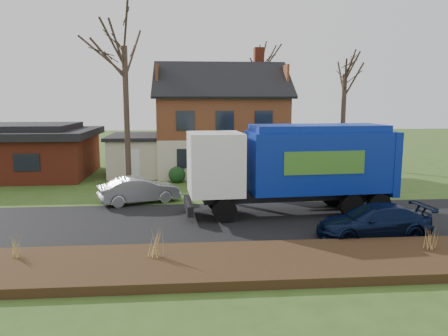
{
  "coord_description": "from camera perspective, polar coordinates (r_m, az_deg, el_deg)",
  "views": [
    {
      "loc": [
        -0.49,
        -18.63,
        5.37
      ],
      "look_at": [
        1.3,
        2.5,
        2.04
      ],
      "focal_mm": 35.0,
      "sensor_mm": 36.0,
      "label": 1
    }
  ],
  "objects": [
    {
      "name": "navy_wagon",
      "position": [
        18.17,
        18.94,
        -6.63
      ],
      "size": [
        4.62,
        2.17,
        1.3
      ],
      "primitive_type": "imported",
      "rotation": [
        0.0,
        0.0,
        -1.49
      ],
      "color": "black",
      "rests_on": "ground"
    },
    {
      "name": "ground",
      "position": [
        19.4,
        -3.22,
        -7.17
      ],
      "size": [
        120.0,
        120.0,
        0.0
      ],
      "primitive_type": "plane",
      "color": "#33501A",
      "rests_on": "ground"
    },
    {
      "name": "road",
      "position": [
        19.39,
        -3.22,
        -7.14
      ],
      "size": [
        80.0,
        7.0,
        0.02
      ],
      "primitive_type": "cube",
      "color": "black",
      "rests_on": "ground"
    },
    {
      "name": "tree_back",
      "position": [
        40.94,
        4.91,
        15.17
      ],
      "size": [
        3.74,
        3.74,
        11.83
      ],
      "color": "#3F2F26",
      "rests_on": "ground"
    },
    {
      "name": "ranch_house",
      "position": [
        33.85,
        -24.69,
        2.06
      ],
      "size": [
        9.8,
        8.2,
        3.7
      ],
      "color": "maroon",
      "rests_on": "ground"
    },
    {
      "name": "main_house",
      "position": [
        32.63,
        -1.36,
        6.55
      ],
      "size": [
        12.95,
        8.95,
        9.26
      ],
      "color": "beige",
      "rests_on": "ground"
    },
    {
      "name": "mulch_verge",
      "position": [
        14.33,
        -2.61,
        -12.46
      ],
      "size": [
        80.0,
        3.5,
        0.3
      ],
      "primitive_type": "cube",
      "color": "black",
      "rests_on": "ground"
    },
    {
      "name": "grass_clump_west",
      "position": [
        15.89,
        -25.64,
        -9.08
      ],
      "size": [
        0.3,
        0.25,
        0.8
      ],
      "color": "tan",
      "rests_on": "mulch_verge"
    },
    {
      "name": "garbage_truck",
      "position": [
        20.8,
        9.41,
        0.66
      ],
      "size": [
        9.99,
        3.32,
        4.21
      ],
      "rotation": [
        0.0,
        0.0,
        0.07
      ],
      "color": "black",
      "rests_on": "ground"
    },
    {
      "name": "tree_front_east",
      "position": [
        31.92,
        15.61,
        13.82
      ],
      "size": [
        3.67,
        3.67,
        10.18
      ],
      "color": "#423128",
      "rests_on": "ground"
    },
    {
      "name": "silver_sedan",
      "position": [
        23.32,
        -10.99,
        -2.84
      ],
      "size": [
        4.42,
        2.84,
        1.38
      ],
      "primitive_type": "imported",
      "rotation": [
        0.0,
        0.0,
        1.93
      ],
      "color": "#A1A3A8",
      "rests_on": "ground"
    },
    {
      "name": "grass_clump_mid",
      "position": [
        14.46,
        -8.9,
        -9.53
      ],
      "size": [
        0.37,
        0.31,
        1.04
      ],
      "color": "tan",
      "rests_on": "mulch_verge"
    },
    {
      "name": "tree_front_west",
      "position": [
        28.72,
        -12.99,
        17.79
      ],
      "size": [
        4.05,
        4.05,
        12.03
      ],
      "color": "#413127",
      "rests_on": "ground"
    },
    {
      "name": "grass_clump_east",
      "position": [
        16.69,
        25.4,
        -8.29
      ],
      "size": [
        0.3,
        0.25,
        0.76
      ],
      "color": "tan",
      "rests_on": "mulch_verge"
    }
  ]
}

